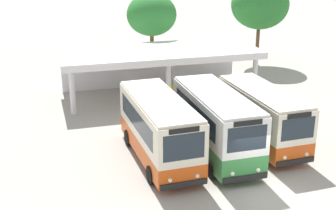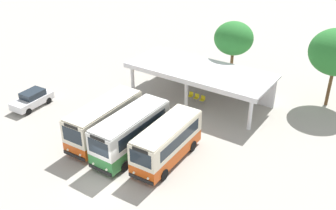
{
  "view_description": "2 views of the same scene",
  "coord_description": "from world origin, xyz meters",
  "px_view_note": "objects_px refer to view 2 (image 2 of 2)",
  "views": [
    {
      "loc": [
        -9.23,
        -16.51,
        10.65
      ],
      "look_at": [
        -2.38,
        7.33,
        1.95
      ],
      "focal_mm": 49.42,
      "sensor_mm": 36.0,
      "label": 1
    },
    {
      "loc": [
        16.11,
        -15.38,
        18.06
      ],
      "look_at": [
        -0.24,
        8.79,
        2.38
      ],
      "focal_mm": 41.41,
      "sensor_mm": 36.0,
      "label": 2
    }
  ],
  "objects_px": {
    "city_bus_middle_cream": "(167,141)",
    "waiting_chair_second_from_end": "(196,97)",
    "city_bus_second_in_row": "(131,132)",
    "city_bus_nearest_orange": "(105,120)",
    "parked_car_flank": "(32,99)",
    "waiting_chair_end_by_column": "(191,95)",
    "waiting_chair_middle_seat": "(203,99)"
  },
  "relations": [
    {
      "from": "city_bus_middle_cream",
      "to": "waiting_chair_second_from_end",
      "type": "height_order",
      "value": "city_bus_middle_cream"
    },
    {
      "from": "city_bus_second_in_row",
      "to": "waiting_chair_second_from_end",
      "type": "xyz_separation_m",
      "value": [
        -0.09,
        10.38,
        -1.37
      ]
    },
    {
      "from": "city_bus_nearest_orange",
      "to": "parked_car_flank",
      "type": "height_order",
      "value": "city_bus_nearest_orange"
    },
    {
      "from": "city_bus_nearest_orange",
      "to": "waiting_chair_end_by_column",
      "type": "height_order",
      "value": "city_bus_nearest_orange"
    },
    {
      "from": "parked_car_flank",
      "to": "waiting_chair_middle_seat",
      "type": "distance_m",
      "value": 16.59
    },
    {
      "from": "parked_car_flank",
      "to": "waiting_chair_second_from_end",
      "type": "bearing_deg",
      "value": 37.73
    },
    {
      "from": "city_bus_middle_cream",
      "to": "waiting_chair_end_by_column",
      "type": "bearing_deg",
      "value": 111.18
    },
    {
      "from": "city_bus_nearest_orange",
      "to": "waiting_chair_second_from_end",
      "type": "height_order",
      "value": "city_bus_nearest_orange"
    },
    {
      "from": "city_bus_middle_cream",
      "to": "waiting_chair_middle_seat",
      "type": "relative_size",
      "value": 8.27
    },
    {
      "from": "waiting_chair_middle_seat",
      "to": "parked_car_flank",
      "type": "bearing_deg",
      "value": -143.92
    },
    {
      "from": "city_bus_nearest_orange",
      "to": "waiting_chair_end_by_column",
      "type": "relative_size",
      "value": 8.84
    },
    {
      "from": "city_bus_nearest_orange",
      "to": "city_bus_second_in_row",
      "type": "height_order",
      "value": "city_bus_second_in_row"
    },
    {
      "from": "waiting_chair_end_by_column",
      "to": "city_bus_middle_cream",
      "type": "bearing_deg",
      "value": -68.82
    },
    {
      "from": "city_bus_nearest_orange",
      "to": "city_bus_middle_cream",
      "type": "bearing_deg",
      "value": 3.88
    },
    {
      "from": "city_bus_nearest_orange",
      "to": "waiting_chair_end_by_column",
      "type": "xyz_separation_m",
      "value": [
        2.18,
        10.19,
        -1.32
      ]
    },
    {
      "from": "waiting_chair_end_by_column",
      "to": "waiting_chair_middle_seat",
      "type": "relative_size",
      "value": 1.0
    },
    {
      "from": "city_bus_nearest_orange",
      "to": "waiting_chair_second_from_end",
      "type": "xyz_separation_m",
      "value": [
        2.9,
        10.14,
        -1.32
      ]
    },
    {
      "from": "city_bus_middle_cream",
      "to": "waiting_chair_end_by_column",
      "type": "xyz_separation_m",
      "value": [
        -3.79,
        9.79,
        -1.23
      ]
    },
    {
      "from": "city_bus_second_in_row",
      "to": "waiting_chair_end_by_column",
      "type": "xyz_separation_m",
      "value": [
        -0.81,
        10.43,
        -1.37
      ]
    },
    {
      "from": "city_bus_middle_cream",
      "to": "city_bus_nearest_orange",
      "type": "bearing_deg",
      "value": -176.12
    },
    {
      "from": "city_bus_second_in_row",
      "to": "waiting_chair_middle_seat",
      "type": "height_order",
      "value": "city_bus_second_in_row"
    },
    {
      "from": "waiting_chair_middle_seat",
      "to": "city_bus_middle_cream",
      "type": "bearing_deg",
      "value": -76.31
    },
    {
      "from": "city_bus_second_in_row",
      "to": "city_bus_middle_cream",
      "type": "height_order",
      "value": "city_bus_second_in_row"
    },
    {
      "from": "city_bus_second_in_row",
      "to": "parked_car_flank",
      "type": "distance_m",
      "value": 12.83
    },
    {
      "from": "city_bus_middle_cream",
      "to": "parked_car_flank",
      "type": "distance_m",
      "value": 15.79
    },
    {
      "from": "parked_car_flank",
      "to": "waiting_chair_second_from_end",
      "type": "xyz_separation_m",
      "value": [
        12.69,
        9.82,
        -0.3
      ]
    },
    {
      "from": "city_bus_nearest_orange",
      "to": "city_bus_second_in_row",
      "type": "bearing_deg",
      "value": -4.61
    },
    {
      "from": "city_bus_second_in_row",
      "to": "parked_car_flank",
      "type": "height_order",
      "value": "city_bus_second_in_row"
    },
    {
      "from": "waiting_chair_end_by_column",
      "to": "waiting_chair_middle_seat",
      "type": "distance_m",
      "value": 1.44
    },
    {
      "from": "waiting_chair_second_from_end",
      "to": "city_bus_middle_cream",
      "type": "bearing_deg",
      "value": -72.47
    },
    {
      "from": "waiting_chair_second_from_end",
      "to": "waiting_chair_middle_seat",
      "type": "height_order",
      "value": "same"
    },
    {
      "from": "city_bus_middle_cream",
      "to": "waiting_chair_second_from_end",
      "type": "bearing_deg",
      "value": 107.53
    }
  ]
}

